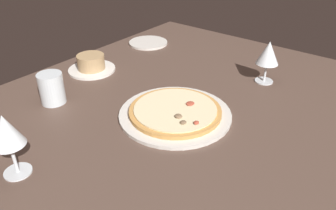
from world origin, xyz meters
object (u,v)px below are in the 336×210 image
at_px(wine_glass_far, 268,54).
at_px(side_plate, 148,43).
at_px(wine_glass_near, 6,133).
at_px(ramekin_on_saucer, 91,64).
at_px(water_glass, 52,90).
at_px(pizza_main, 175,112).

relative_size(wine_glass_far, side_plate, 0.86).
relative_size(wine_glass_far, wine_glass_near, 0.94).
bearing_deg(ramekin_on_saucer, water_glass, -158.80).
height_order(pizza_main, wine_glass_near, wine_glass_near).
height_order(pizza_main, wine_glass_far, wine_glass_far).
bearing_deg(pizza_main, wine_glass_near, 161.85).
bearing_deg(pizza_main, wine_glass_far, -16.41).
distance_m(ramekin_on_saucer, water_glass, 0.25).
bearing_deg(water_glass, wine_glass_near, -139.73).
distance_m(pizza_main, wine_glass_near, 0.46).
bearing_deg(water_glass, ramekin_on_saucer, 21.20).
bearing_deg(side_plate, ramekin_on_saucer, -176.34).
bearing_deg(wine_glass_far, water_glass, 139.94).
bearing_deg(wine_glass_far, pizza_main, 163.59).
xyz_separation_m(pizza_main, wine_glass_near, (-0.43, 0.14, 0.10)).
bearing_deg(wine_glass_far, ramekin_on_saucer, 119.79).
relative_size(pizza_main, side_plate, 1.92).
distance_m(wine_glass_far, water_glass, 0.72).
distance_m(ramekin_on_saucer, side_plate, 0.35).
height_order(water_glass, side_plate, water_glass).
relative_size(ramekin_on_saucer, water_glass, 1.79).
distance_m(ramekin_on_saucer, wine_glass_near, 0.58).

